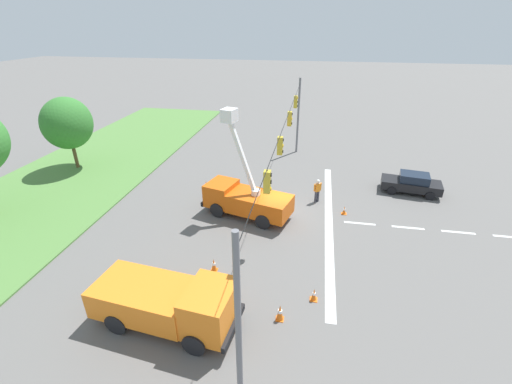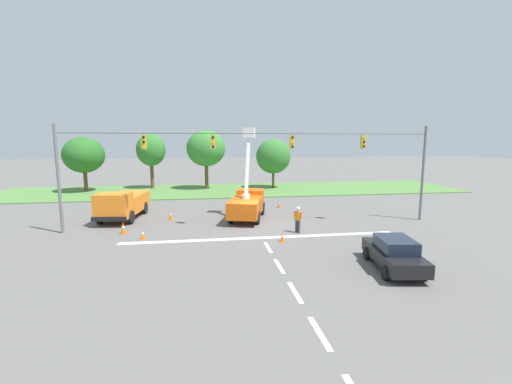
{
  "view_description": "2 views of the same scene",
  "coord_description": "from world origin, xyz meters",
  "px_view_note": "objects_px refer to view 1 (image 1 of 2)",
  "views": [
    {
      "loc": [
        -20.0,
        -1.79,
        11.91
      ],
      "look_at": [
        -0.77,
        1.67,
        2.08
      ],
      "focal_mm": 24.0,
      "sensor_mm": 36.0,
      "label": 1
    },
    {
      "loc": [
        -3.54,
        -23.88,
        6.12
      ],
      "look_at": [
        0.62,
        3.69,
        1.92
      ],
      "focal_mm": 24.0,
      "sensor_mm": 36.0,
      "label": 2
    }
  ],
  "objects_px": {
    "tree_east": "(67,123)",
    "traffic_cone_mid_left": "(344,210)",
    "road_worker": "(317,189)",
    "traffic_cone_mid_right": "(314,295)",
    "sedan_black": "(412,183)",
    "traffic_cone_near_bucket": "(280,312)",
    "traffic_cone_foreground_right": "(214,265)",
    "traffic_cone_foreground_left": "(206,185)",
    "utility_truck_bucket_lift": "(245,197)",
    "utility_truck_support_near": "(169,302)"
  },
  "relations": [
    {
      "from": "tree_east",
      "to": "traffic_cone_mid_right",
      "type": "distance_m",
      "value": 25.07
    },
    {
      "from": "tree_east",
      "to": "road_worker",
      "type": "relative_size",
      "value": 3.55
    },
    {
      "from": "road_worker",
      "to": "traffic_cone_mid_right",
      "type": "relative_size",
      "value": 2.7
    },
    {
      "from": "traffic_cone_foreground_right",
      "to": "traffic_cone_mid_left",
      "type": "xyz_separation_m",
      "value": [
        7.31,
        -7.09,
        -0.08
      ]
    },
    {
      "from": "road_worker",
      "to": "utility_truck_bucket_lift",
      "type": "bearing_deg",
      "value": 120.64
    },
    {
      "from": "traffic_cone_near_bucket",
      "to": "traffic_cone_mid_right",
      "type": "bearing_deg",
      "value": -44.62
    },
    {
      "from": "traffic_cone_near_bucket",
      "to": "sedan_black",
      "type": "bearing_deg",
      "value": -30.61
    },
    {
      "from": "utility_truck_bucket_lift",
      "to": "traffic_cone_mid_right",
      "type": "relative_size",
      "value": 10.91
    },
    {
      "from": "tree_east",
      "to": "road_worker",
      "type": "height_order",
      "value": "tree_east"
    },
    {
      "from": "utility_truck_bucket_lift",
      "to": "utility_truck_support_near",
      "type": "distance_m",
      "value": 9.8
    },
    {
      "from": "utility_truck_support_near",
      "to": "sedan_black",
      "type": "distance_m",
      "value": 20.15
    },
    {
      "from": "traffic_cone_mid_right",
      "to": "traffic_cone_foreground_left",
      "type": "bearing_deg",
      "value": 39.21
    },
    {
      "from": "traffic_cone_mid_left",
      "to": "tree_east",
      "type": "bearing_deg",
      "value": 79.96
    },
    {
      "from": "utility_truck_bucket_lift",
      "to": "traffic_cone_foreground_right",
      "type": "relative_size",
      "value": 9.76
    },
    {
      "from": "road_worker",
      "to": "traffic_cone_near_bucket",
      "type": "distance_m",
      "value": 11.59
    },
    {
      "from": "sedan_black",
      "to": "traffic_cone_foreground_right",
      "type": "distance_m",
      "value": 16.87
    },
    {
      "from": "tree_east",
      "to": "traffic_cone_mid_left",
      "type": "height_order",
      "value": "tree_east"
    },
    {
      "from": "sedan_black",
      "to": "traffic_cone_mid_right",
      "type": "distance_m",
      "value": 14.61
    },
    {
      "from": "tree_east",
      "to": "traffic_cone_foreground_right",
      "type": "relative_size",
      "value": 8.6
    },
    {
      "from": "road_worker",
      "to": "traffic_cone_foreground_right",
      "type": "height_order",
      "value": "road_worker"
    },
    {
      "from": "sedan_black",
      "to": "traffic_cone_foreground_left",
      "type": "bearing_deg",
      "value": 97.83
    },
    {
      "from": "traffic_cone_foreground_left",
      "to": "traffic_cone_near_bucket",
      "type": "relative_size",
      "value": 0.81
    },
    {
      "from": "utility_truck_bucket_lift",
      "to": "traffic_cone_mid_right",
      "type": "height_order",
      "value": "utility_truck_bucket_lift"
    },
    {
      "from": "utility_truck_bucket_lift",
      "to": "traffic_cone_foreground_left",
      "type": "height_order",
      "value": "utility_truck_bucket_lift"
    },
    {
      "from": "traffic_cone_foreground_left",
      "to": "traffic_cone_foreground_right",
      "type": "distance_m",
      "value": 10.02
    },
    {
      "from": "tree_east",
      "to": "traffic_cone_mid_left",
      "type": "bearing_deg",
      "value": -100.04
    },
    {
      "from": "tree_east",
      "to": "traffic_cone_mid_right",
      "type": "bearing_deg",
      "value": -120.66
    },
    {
      "from": "traffic_cone_mid_right",
      "to": "traffic_cone_near_bucket",
      "type": "bearing_deg",
      "value": 135.38
    },
    {
      "from": "traffic_cone_foreground_right",
      "to": "road_worker",
      "type": "bearing_deg",
      "value": -30.55
    },
    {
      "from": "sedan_black",
      "to": "road_worker",
      "type": "relative_size",
      "value": 2.55
    },
    {
      "from": "traffic_cone_foreground_left",
      "to": "traffic_cone_mid_left",
      "type": "height_order",
      "value": "traffic_cone_foreground_left"
    },
    {
      "from": "traffic_cone_mid_right",
      "to": "utility_truck_bucket_lift",
      "type": "bearing_deg",
      "value": 33.63
    },
    {
      "from": "traffic_cone_foreground_left",
      "to": "traffic_cone_foreground_right",
      "type": "relative_size",
      "value": 0.91
    },
    {
      "from": "traffic_cone_mid_left",
      "to": "traffic_cone_mid_right",
      "type": "height_order",
      "value": "traffic_cone_mid_right"
    },
    {
      "from": "sedan_black",
      "to": "traffic_cone_near_bucket",
      "type": "bearing_deg",
      "value": 149.39
    },
    {
      "from": "utility_truck_bucket_lift",
      "to": "traffic_cone_near_bucket",
      "type": "distance_m",
      "value": 9.36
    },
    {
      "from": "utility_truck_bucket_lift",
      "to": "traffic_cone_mid_left",
      "type": "distance_m",
      "value": 6.84
    },
    {
      "from": "tree_east",
      "to": "traffic_cone_near_bucket",
      "type": "bearing_deg",
      "value": -125.37
    },
    {
      "from": "tree_east",
      "to": "sedan_black",
      "type": "xyz_separation_m",
      "value": [
        0.17,
        -28.32,
        -3.32
      ]
    },
    {
      "from": "traffic_cone_foreground_right",
      "to": "traffic_cone_mid_right",
      "type": "bearing_deg",
      "value": -103.17
    },
    {
      "from": "utility_truck_bucket_lift",
      "to": "traffic_cone_near_bucket",
      "type": "xyz_separation_m",
      "value": [
        -8.69,
        -3.36,
        -0.94
      ]
    },
    {
      "from": "utility_truck_bucket_lift",
      "to": "utility_truck_support_near",
      "type": "xyz_separation_m",
      "value": [
        -9.71,
        1.31,
        -0.14
      ]
    },
    {
      "from": "traffic_cone_foreground_left",
      "to": "traffic_cone_mid_right",
      "type": "distance_m",
      "value": 13.75
    },
    {
      "from": "sedan_black",
      "to": "utility_truck_bucket_lift",
      "type": "bearing_deg",
      "value": 115.33
    },
    {
      "from": "tree_east",
      "to": "sedan_black",
      "type": "bearing_deg",
      "value": -89.65
    },
    {
      "from": "sedan_black",
      "to": "traffic_cone_near_bucket",
      "type": "height_order",
      "value": "sedan_black"
    },
    {
      "from": "tree_east",
      "to": "sedan_black",
      "type": "relative_size",
      "value": 1.39
    },
    {
      "from": "traffic_cone_foreground_left",
      "to": "traffic_cone_foreground_right",
      "type": "height_order",
      "value": "traffic_cone_foreground_right"
    },
    {
      "from": "sedan_black",
      "to": "traffic_cone_foreground_right",
      "type": "relative_size",
      "value": 6.18
    },
    {
      "from": "tree_east",
      "to": "traffic_cone_mid_left",
      "type": "relative_size",
      "value": 10.51
    }
  ]
}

